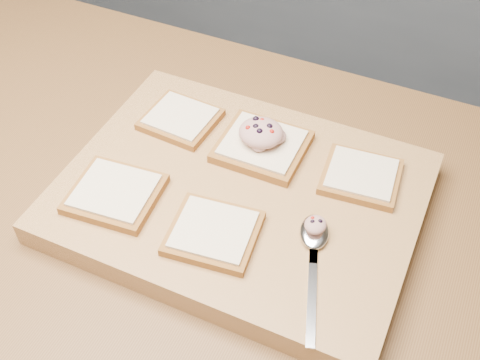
% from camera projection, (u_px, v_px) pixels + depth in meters
% --- Properties ---
extents(island_counter, '(2.00, 0.80, 0.90)m').
position_uv_depth(island_counter, '(211.00, 343.00, 1.24)').
color(island_counter, slate).
rests_on(island_counter, ground).
extents(back_counter, '(3.60, 0.62, 0.94)m').
position_uv_depth(back_counter, '(392.00, 2.00, 2.11)').
color(back_counter, slate).
rests_on(back_counter, ground).
extents(cutting_board, '(0.51, 0.39, 0.04)m').
position_uv_depth(cutting_board, '(240.00, 197.00, 0.89)').
color(cutting_board, tan).
rests_on(cutting_board, island_counter).
extents(bread_far_left, '(0.12, 0.11, 0.02)m').
position_uv_depth(bread_far_left, '(181.00, 119.00, 0.97)').
color(bread_far_left, '#935426').
rests_on(bread_far_left, cutting_board).
extents(bread_far_center, '(0.13, 0.12, 0.02)m').
position_uv_depth(bread_far_center, '(262.00, 146.00, 0.92)').
color(bread_far_center, '#935426').
rests_on(bread_far_center, cutting_board).
extents(bread_far_right, '(0.12, 0.11, 0.02)m').
position_uv_depth(bread_far_right, '(361.00, 176.00, 0.88)').
color(bread_far_right, '#935426').
rests_on(bread_far_right, cutting_board).
extents(bread_near_left, '(0.13, 0.12, 0.02)m').
position_uv_depth(bread_near_left, '(115.00, 193.00, 0.85)').
color(bread_near_left, '#935426').
rests_on(bread_near_left, cutting_board).
extents(bread_near_center, '(0.13, 0.12, 0.02)m').
position_uv_depth(bread_near_center, '(214.00, 232.00, 0.81)').
color(bread_near_center, '#935426').
rests_on(bread_near_center, cutting_board).
extents(tuna_salad_dollop, '(0.07, 0.07, 0.03)m').
position_uv_depth(tuna_salad_dollop, '(261.00, 132.00, 0.90)').
color(tuna_salad_dollop, tan).
rests_on(tuna_salad_dollop, bread_far_center).
extents(spoon, '(0.09, 0.20, 0.01)m').
position_uv_depth(spoon, '(314.00, 241.00, 0.80)').
color(spoon, silver).
rests_on(spoon, cutting_board).
extents(spoon_salad, '(0.03, 0.03, 0.02)m').
position_uv_depth(spoon_salad, '(315.00, 225.00, 0.80)').
color(spoon_salad, tan).
rests_on(spoon_salad, spoon).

